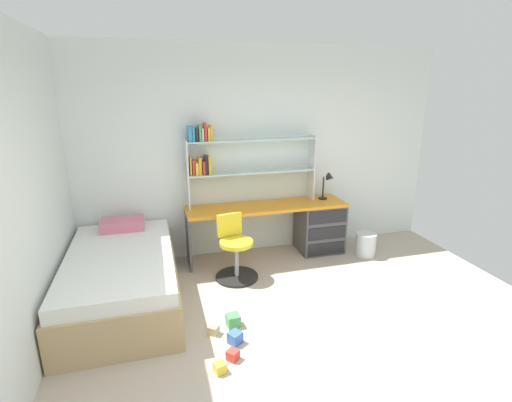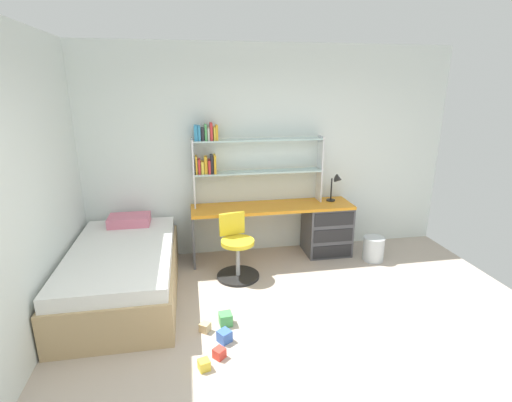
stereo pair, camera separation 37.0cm
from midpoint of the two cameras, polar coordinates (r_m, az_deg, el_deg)
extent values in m
cube|color=#B2A393|center=(3.39, 7.48, -25.19)|extent=(5.45, 6.26, 0.02)
cube|color=silver|center=(5.14, -3.45, 7.19)|extent=(5.45, 0.06, 2.77)
cube|color=orange|center=(5.05, -0.41, -0.87)|extent=(2.14, 0.52, 0.04)
cube|color=#4C4C51|center=(5.41, 7.55, -3.88)|extent=(0.60, 0.50, 0.69)
cube|color=#4C4C51|center=(5.03, -12.19, -5.80)|extent=(0.03, 0.47, 0.69)
cube|color=black|center=(5.28, 8.52, -7.15)|extent=(0.54, 0.01, 0.17)
cube|color=black|center=(5.20, 8.63, -4.83)|extent=(0.54, 0.01, 0.17)
cube|color=black|center=(5.12, 8.74, -2.44)|extent=(0.54, 0.01, 0.17)
cube|color=silver|center=(4.91, -12.37, 3.82)|extent=(0.02, 0.22, 0.89)
cube|color=silver|center=(5.27, 6.37, 4.99)|extent=(0.02, 0.22, 0.89)
cube|color=silver|center=(5.02, -2.67, 4.37)|extent=(1.67, 0.22, 0.02)
cube|color=silver|center=(4.95, -2.74, 9.16)|extent=(1.67, 0.22, 0.02)
cube|color=gold|center=(4.89, -11.98, 5.16)|extent=(0.02, 0.16, 0.23)
cube|color=red|center=(4.89, -11.54, 4.95)|extent=(0.03, 0.14, 0.19)
cube|color=yellow|center=(4.90, -11.07, 4.81)|extent=(0.03, 0.15, 0.16)
cube|color=gold|center=(4.90, -10.59, 5.19)|extent=(0.04, 0.15, 0.22)
cube|color=red|center=(4.91, -10.08, 4.97)|extent=(0.03, 0.19, 0.17)
cube|color=#26262D|center=(4.90, -9.69, 5.36)|extent=(0.04, 0.15, 0.24)
cube|color=gold|center=(4.91, -9.26, 5.38)|extent=(0.03, 0.20, 0.23)
cube|color=#338CBF|center=(4.83, -12.13, 9.85)|extent=(0.04, 0.17, 0.19)
cube|color=#338CBF|center=(4.83, -11.65, 9.85)|extent=(0.03, 0.18, 0.18)
cube|color=#26262D|center=(4.83, -11.15, 9.74)|extent=(0.03, 0.15, 0.16)
cube|color=#4CA559|center=(4.83, -10.67, 10.00)|extent=(0.03, 0.16, 0.20)
cube|color=beige|center=(4.84, -10.27, 9.80)|extent=(0.02, 0.15, 0.16)
cube|color=red|center=(4.84, -9.86, 10.16)|extent=(0.03, 0.16, 0.22)
cube|color=yellow|center=(4.85, -9.38, 9.88)|extent=(0.03, 0.14, 0.16)
cube|color=gold|center=(4.85, -9.03, 10.04)|extent=(0.03, 0.15, 0.19)
cylinder|color=black|center=(5.38, 8.04, 0.38)|extent=(0.12, 0.12, 0.02)
cylinder|color=black|center=(5.33, 8.11, 2.01)|extent=(0.02, 0.02, 0.30)
cone|color=black|center=(5.28, 9.19, 3.50)|extent=(0.12, 0.11, 0.13)
cylinder|color=black|center=(4.75, -5.16, -11.28)|extent=(0.52, 0.52, 0.03)
cylinder|color=#A5A8AD|center=(4.66, -5.23, -9.06)|extent=(0.05, 0.05, 0.44)
cylinder|color=yellow|center=(4.56, -5.31, -6.31)|extent=(0.40, 0.40, 0.05)
cube|color=yellow|center=(4.64, -6.29, -3.55)|extent=(0.32, 0.12, 0.28)
cube|color=tan|center=(4.45, -21.70, -11.59)|extent=(1.13, 1.98, 0.44)
cube|color=white|center=(4.33, -22.12, -8.21)|extent=(1.07, 1.92, 0.14)
cube|color=#D8728C|center=(4.96, -21.42, -3.30)|extent=(0.50, 0.32, 0.12)
cylinder|color=silver|center=(5.41, 14.26, -6.38)|extent=(0.28, 0.28, 0.33)
cube|color=gold|center=(3.42, -8.84, -23.56)|extent=(0.11, 0.11, 0.09)
cube|color=red|center=(3.53, -6.73, -22.04)|extent=(0.13, 0.13, 0.09)
cube|color=#479E51|center=(3.90, -6.30, -17.44)|extent=(0.13, 0.13, 0.12)
cube|color=#3860B7|center=(3.69, -6.21, -19.80)|extent=(0.15, 0.15, 0.11)
cube|color=tan|center=(3.83, -9.29, -18.62)|extent=(0.12, 0.12, 0.09)
camera|label=1|loc=(0.18, -92.52, -0.77)|focal=26.67mm
camera|label=2|loc=(0.18, 87.48, 0.77)|focal=26.67mm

